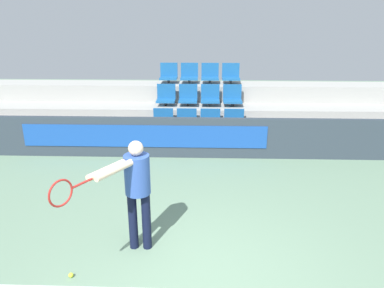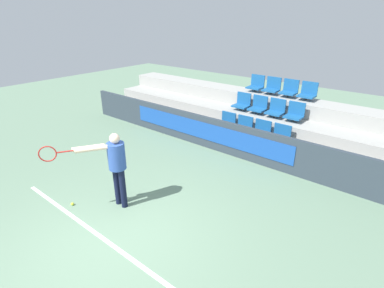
% 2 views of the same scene
% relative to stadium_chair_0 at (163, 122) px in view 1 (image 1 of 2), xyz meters
% --- Properties ---
extents(ground_plane, '(30.00, 30.00, 0.00)m').
position_rel_stadium_chair_0_xyz_m(ground_plane, '(0.89, -5.12, -0.67)').
color(ground_plane, slate).
extents(barrier_wall, '(12.92, 0.14, 0.97)m').
position_rel_stadium_chair_0_xyz_m(barrier_wall, '(0.85, -0.64, -0.19)').
color(barrier_wall, '#2D3842').
rests_on(barrier_wall, ground).
extents(bleacher_tier_front, '(12.52, 0.88, 0.45)m').
position_rel_stadium_chair_0_xyz_m(bleacher_tier_front, '(0.89, -0.12, -0.45)').
color(bleacher_tier_front, '#9E9E99').
rests_on(bleacher_tier_front, ground).
extents(bleacher_tier_middle, '(12.52, 0.88, 0.90)m').
position_rel_stadium_chair_0_xyz_m(bleacher_tier_middle, '(0.89, 0.76, -0.23)').
color(bleacher_tier_middle, '#9E9E99').
rests_on(bleacher_tier_middle, ground).
extents(bleacher_tier_back, '(12.52, 0.88, 1.35)m').
position_rel_stadium_chair_0_xyz_m(bleacher_tier_back, '(0.89, 1.64, -0.00)').
color(bleacher_tier_back, '#9E9E99').
rests_on(bleacher_tier_back, ground).
extents(stadium_chair_0, '(0.49, 0.42, 0.55)m').
position_rel_stadium_chair_0_xyz_m(stadium_chair_0, '(0.00, 0.00, 0.00)').
color(stadium_chair_0, '#333333').
rests_on(stadium_chair_0, bleacher_tier_front).
extents(stadium_chair_1, '(0.49, 0.42, 0.55)m').
position_rel_stadium_chair_0_xyz_m(stadium_chair_1, '(0.59, 0.00, 0.00)').
color(stadium_chair_1, '#333333').
rests_on(stadium_chair_1, bleacher_tier_front).
extents(stadium_chair_2, '(0.49, 0.42, 0.55)m').
position_rel_stadium_chair_0_xyz_m(stadium_chair_2, '(1.18, 0.00, 0.00)').
color(stadium_chair_2, '#333333').
rests_on(stadium_chair_2, bleacher_tier_front).
extents(stadium_chair_3, '(0.49, 0.42, 0.55)m').
position_rel_stadium_chair_0_xyz_m(stadium_chair_3, '(1.78, 0.00, 0.00)').
color(stadium_chair_3, '#333333').
rests_on(stadium_chair_3, bleacher_tier_front).
extents(stadium_chair_4, '(0.49, 0.42, 0.55)m').
position_rel_stadium_chair_0_xyz_m(stadium_chair_4, '(0.00, 0.88, 0.45)').
color(stadium_chair_4, '#333333').
rests_on(stadium_chair_4, bleacher_tier_middle).
extents(stadium_chair_5, '(0.49, 0.42, 0.55)m').
position_rel_stadium_chair_0_xyz_m(stadium_chair_5, '(0.59, 0.88, 0.45)').
color(stadium_chair_5, '#333333').
rests_on(stadium_chair_5, bleacher_tier_middle).
extents(stadium_chair_6, '(0.49, 0.42, 0.55)m').
position_rel_stadium_chair_0_xyz_m(stadium_chair_6, '(1.18, 0.88, 0.45)').
color(stadium_chair_6, '#333333').
rests_on(stadium_chair_6, bleacher_tier_middle).
extents(stadium_chair_7, '(0.49, 0.42, 0.55)m').
position_rel_stadium_chair_0_xyz_m(stadium_chair_7, '(1.78, 0.88, 0.45)').
color(stadium_chair_7, '#333333').
rests_on(stadium_chair_7, bleacher_tier_middle).
extents(stadium_chair_8, '(0.49, 0.42, 0.55)m').
position_rel_stadium_chair_0_xyz_m(stadium_chair_8, '(0.00, 1.76, 0.90)').
color(stadium_chair_8, '#333333').
rests_on(stadium_chair_8, bleacher_tier_back).
extents(stadium_chair_9, '(0.49, 0.42, 0.55)m').
position_rel_stadium_chair_0_xyz_m(stadium_chair_9, '(0.59, 1.76, 0.90)').
color(stadium_chair_9, '#333333').
rests_on(stadium_chair_9, bleacher_tier_back).
extents(stadium_chair_10, '(0.49, 0.42, 0.55)m').
position_rel_stadium_chair_0_xyz_m(stadium_chair_10, '(1.18, 1.76, 0.90)').
color(stadium_chair_10, '#333333').
rests_on(stadium_chair_10, bleacher_tier_back).
extents(stadium_chair_11, '(0.49, 0.42, 0.55)m').
position_rel_stadium_chair_0_xyz_m(stadium_chair_11, '(1.78, 1.76, 0.90)').
color(stadium_chair_11, '#333333').
rests_on(stadium_chair_11, bleacher_tier_back).
extents(tennis_player, '(0.92, 1.38, 1.67)m').
position_rel_stadium_chair_0_xyz_m(tennis_player, '(0.08, -4.34, 0.37)').
color(tennis_player, black).
rests_on(tennis_player, ground).
extents(tennis_ball, '(0.07, 0.07, 0.07)m').
position_rel_stadium_chair_0_xyz_m(tennis_ball, '(-0.70, -4.98, -0.64)').
color(tennis_ball, '#CCDB33').
rests_on(tennis_ball, ground).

